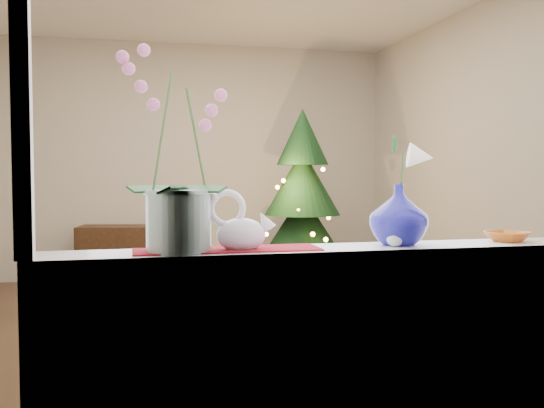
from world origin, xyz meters
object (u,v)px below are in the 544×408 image
(paperweight, at_px, (395,238))
(amber_dish, at_px, (508,237))
(orchid_pot, at_px, (178,149))
(swan, at_px, (241,222))
(side_table, at_px, (120,255))
(blue_vase, at_px, (399,210))
(xmas_tree, at_px, (302,200))

(paperweight, bearing_deg, amber_dish, 5.89)
(orchid_pot, xyz_separation_m, amber_dish, (1.38, 0.02, -0.36))
(orchid_pot, height_order, swan, orchid_pot)
(orchid_pot, height_order, paperweight, orchid_pot)
(side_table, bearing_deg, paperweight, -64.39)
(amber_dish, bearing_deg, orchid_pot, -179.22)
(side_table, bearing_deg, blue_vase, -63.71)
(orchid_pot, bearing_deg, amber_dish, 0.78)
(blue_vase, height_order, xmas_tree, xmas_tree)
(swan, bearing_deg, blue_vase, -9.59)
(xmas_tree, bearing_deg, side_table, 157.61)
(swan, xyz_separation_m, side_table, (-0.53, 4.45, -0.71))
(paperweight, bearing_deg, blue_vase, 53.87)
(side_table, bearing_deg, orchid_pot, -74.84)
(blue_vase, bearing_deg, amber_dish, -0.12)
(amber_dish, xyz_separation_m, side_table, (-1.68, 4.42, -0.62))
(blue_vase, relative_size, xmas_tree, 0.15)
(amber_dish, bearing_deg, blue_vase, 179.88)
(orchid_pot, relative_size, blue_vase, 2.68)
(paperweight, distance_m, side_table, 4.66)
(amber_dish, height_order, side_table, amber_dish)
(swan, bearing_deg, paperweight, -14.74)
(swan, bearing_deg, side_table, 84.40)
(swan, height_order, blue_vase, blue_vase)
(orchid_pot, bearing_deg, blue_vase, 1.29)
(xmas_tree, bearing_deg, amber_dish, -92.27)
(blue_vase, relative_size, amber_dish, 1.90)
(paperweight, height_order, xmas_tree, xmas_tree)
(orchid_pot, relative_size, swan, 2.97)
(blue_vase, bearing_deg, orchid_pot, -178.71)
(paperweight, bearing_deg, orchid_pot, 177.48)
(blue_vase, distance_m, amber_dish, 0.51)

